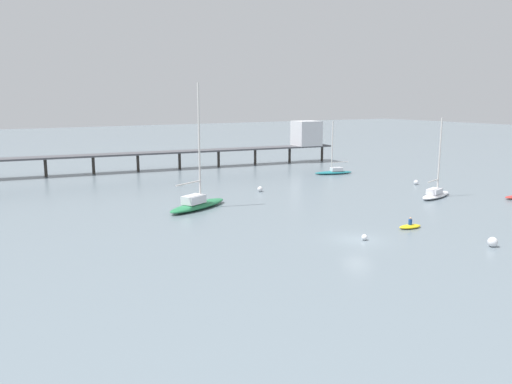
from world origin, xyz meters
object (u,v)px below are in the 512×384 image
object	(u,v)px
mooring_buoy_outer	(364,237)
mooring_buoy_far	(416,182)
sailboat_teal	(334,171)
pier	(248,141)
dinghy_yellow	(410,226)
sailboat_white	(436,193)
sailboat_green	(197,202)
mooring_buoy_mid	(260,189)
mooring_buoy_inner	(493,242)

from	to	relation	value
mooring_buoy_outer	mooring_buoy_far	bearing A→B (deg)	34.40
sailboat_teal	mooring_buoy_outer	distance (m)	40.99
pier	dinghy_yellow	xyz separation A→B (m)	(-9.87, -50.23, -4.38)
dinghy_yellow	mooring_buoy_far	xyz separation A→B (m)	(20.56, 17.87, 0.14)
sailboat_white	sailboat_teal	xyz separation A→B (m)	(1.69, 22.94, -0.06)
sailboat_green	dinghy_yellow	size ratio (longest dim) A/B	5.54
pier	sailboat_green	bearing A→B (deg)	-128.22
sailboat_teal	mooring_buoy_mid	distance (m)	20.84
dinghy_yellow	mooring_buoy_far	bearing A→B (deg)	41.00
sailboat_green	mooring_buoy_inner	world-z (taller)	sailboat_green
pier	sailboat_teal	xyz separation A→B (m)	(6.88, -17.71, -4.03)
mooring_buoy_far	mooring_buoy_inner	distance (m)	32.44
mooring_buoy_far	mooring_buoy_inner	xyz separation A→B (m)	(-19.26, -26.10, 0.09)
dinghy_yellow	mooring_buoy_mid	distance (m)	24.94
pier	mooring_buoy_mid	world-z (taller)	pier
sailboat_teal	mooring_buoy_outer	size ratio (longest dim) A/B	16.75
sailboat_white	mooring_buoy_outer	distance (m)	24.36
sailboat_white	dinghy_yellow	xyz separation A→B (m)	(-15.05, -9.58, -0.41)
sailboat_teal	mooring_buoy_far	xyz separation A→B (m)	(3.81, -14.65, -0.21)
dinghy_yellow	mooring_buoy_far	world-z (taller)	dinghy_yellow
dinghy_yellow	sailboat_white	bearing A→B (deg)	32.48
sailboat_teal	mooring_buoy_far	size ratio (longest dim) A/B	12.78
sailboat_teal	dinghy_yellow	bearing A→B (deg)	-117.25
mooring_buoy_outer	mooring_buoy_far	world-z (taller)	mooring_buoy_far
sailboat_white	dinghy_yellow	bearing A→B (deg)	-147.52
sailboat_white	dinghy_yellow	world-z (taller)	sailboat_white
sailboat_green	mooring_buoy_far	size ratio (longest dim) A/B	20.71
mooring_buoy_outer	mooring_buoy_mid	bearing A→B (deg)	80.51
mooring_buoy_mid	mooring_buoy_inner	bearing A→B (deg)	-83.26
sailboat_teal	pier	bearing A→B (deg)	111.21
sailboat_teal	dinghy_yellow	size ratio (longest dim) A/B	3.42
mooring_buoy_inner	mooring_buoy_outer	bearing A→B (deg)	138.41
dinghy_yellow	mooring_buoy_outer	distance (m)	6.98
sailboat_white	sailboat_green	bearing A→B (deg)	162.27
mooring_buoy_outer	pier	bearing A→B (deg)	71.84
dinghy_yellow	mooring_buoy_mid	bearing A→B (deg)	96.01
mooring_buoy_inner	sailboat_green	bearing A→B (deg)	120.30
mooring_buoy_outer	mooring_buoy_inner	xyz separation A→B (m)	(8.21, -7.29, 0.17)
sailboat_green	mooring_buoy_inner	xyz separation A→B (m)	(15.96, -27.31, -0.37)
pier	mooring_buoy_outer	size ratio (longest dim) A/B	130.36
sailboat_green	mooring_buoy_inner	distance (m)	31.64
pier	sailboat_white	bearing A→B (deg)	-82.73
mooring_buoy_mid	mooring_buoy_outer	xyz separation A→B (m)	(-4.30, -25.76, -0.10)
pier	mooring_buoy_outer	world-z (taller)	pier
sailboat_teal	mooring_buoy_mid	xyz separation A→B (m)	(-19.36, -7.71, -0.20)
dinghy_yellow	mooring_buoy_outer	size ratio (longest dim) A/B	4.90
sailboat_white	sailboat_teal	size ratio (longest dim) A/B	1.15
sailboat_green	sailboat_teal	distance (m)	34.16
mooring_buoy_far	mooring_buoy_inner	world-z (taller)	mooring_buoy_inner
mooring_buoy_mid	mooring_buoy_far	bearing A→B (deg)	-16.68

